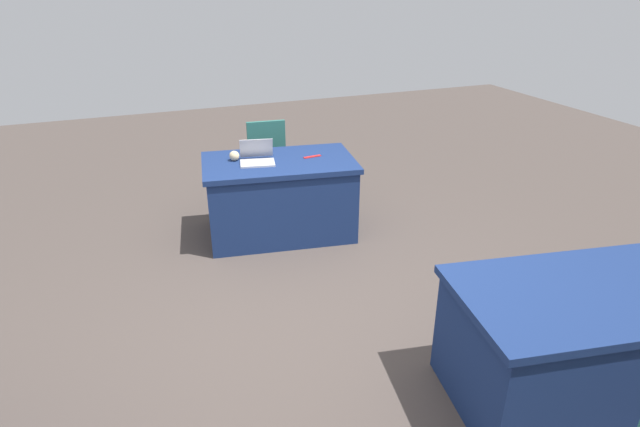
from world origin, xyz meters
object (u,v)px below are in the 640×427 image
Objects in this scene: laptop_silver at (257,158)px; yarn_ball at (234,156)px; table_mid_left at (593,343)px; scissors_red at (312,157)px; table_foreground at (280,197)px; chair_near_front at (265,154)px.

laptop_silver reaches higher than yarn_ball.
laptop_silver is 0.23m from yarn_ball.
table_mid_left is 2.92m from scissors_red.
scissors_red is at bearing 176.19° from table_foreground.
table_mid_left is 10.27× the size of scissors_red.
table_foreground is 0.60m from yarn_ball.
laptop_silver is at bearing -65.44° from table_mid_left.
yarn_ball is (1.49, -2.97, 0.43)m from table_mid_left.
table_foreground is at bearing -173.09° from laptop_silver.
table_foreground is at bearing -68.85° from table_mid_left.
table_foreground is at bearing -10.25° from scissors_red.
laptop_silver is 0.54m from scissors_red.
chair_near_front reaches higher than table_mid_left.
laptop_silver is at bearing -10.80° from scissors_red.
chair_near_front is 9.94× the size of yarn_ball.
scissors_red reaches higher than table_mid_left.
table_mid_left is at bearing 98.69° from scissors_red.
table_mid_left is at bearing -69.17° from chair_near_front.
table_mid_left is 4.98× the size of laptop_silver.
laptop_silver reaches higher than scissors_red.
table_foreground is 0.51m from scissors_red.
scissors_red is at bearing -70.64° from chair_near_front.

